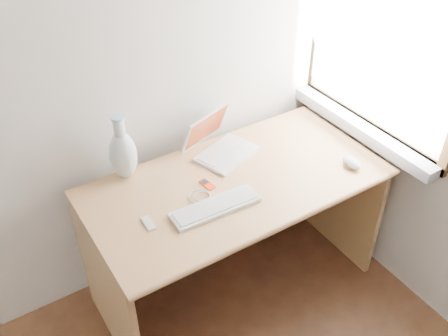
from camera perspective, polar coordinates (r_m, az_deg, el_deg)
window at (r=2.45m, az=17.46°, el=14.31°), size 0.11×0.99×1.10m
desk at (r=2.49m, az=0.24°, el=-4.14°), size 1.39×0.69×0.73m
laptop at (r=2.45m, az=-0.15°, el=2.81°), size 0.34×0.33×0.20m
external_keyboard at (r=2.14m, az=-1.00°, el=-4.47°), size 0.40×0.13×0.02m
mouse at (r=2.45m, az=14.42°, el=0.62°), size 0.08×0.12×0.04m
ipod at (r=2.27m, az=-1.93°, el=-1.89°), size 0.05×0.09×0.01m
cable_coil at (r=2.20m, az=-2.81°, el=-3.28°), size 0.11×0.11×0.01m
remote at (r=2.10m, az=-8.65°, el=-6.26°), size 0.04×0.09×0.01m
vase at (r=2.28m, az=-11.49°, el=1.65°), size 0.13×0.13×0.32m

